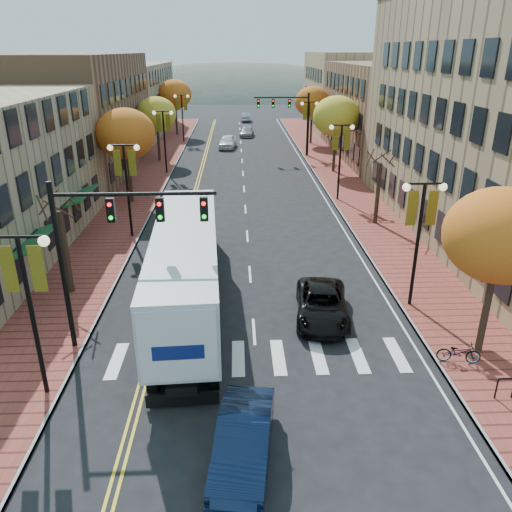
{
  "coord_description": "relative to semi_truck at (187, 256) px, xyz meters",
  "views": [
    {
      "loc": [
        -0.67,
        -14.78,
        11.37
      ],
      "look_at": [
        0.22,
        7.29,
        2.2
      ],
      "focal_mm": 35.0,
      "sensor_mm": 36.0,
      "label": 1
    }
  ],
  "objects": [
    {
      "name": "building_left_far",
      "position": [
        -13.98,
        54.16,
        2.33
      ],
      "size": [
        12.0,
        26.0,
        9.5
      ],
      "primitive_type": "cube",
      "color": "#9E8966",
      "rests_on": "ground"
    },
    {
      "name": "bicycle",
      "position": [
        10.82,
        -5.65,
        -1.84
      ],
      "size": [
        1.72,
        0.85,
        0.86
      ],
      "primitive_type": "imported",
      "rotation": [
        0.0,
        0.0,
        1.39
      ],
      "color": "gray",
      "rests_on": "sidewalk_right"
    },
    {
      "name": "semi_truck",
      "position": [
        0.0,
        0.0,
        0.0
      ],
      "size": [
        3.51,
        16.71,
        4.15
      ],
      "rotation": [
        0.0,
        0.0,
        0.05
      ],
      "color": "black",
      "rests_on": "ground"
    },
    {
      "name": "building_right_far",
      "position": [
        21.52,
        57.16,
        3.08
      ],
      "size": [
        15.0,
        20.0,
        11.0
      ],
      "primitive_type": "cube",
      "color": "#9E8966",
      "rests_on": "ground"
    },
    {
      "name": "navy_sedan",
      "position": [
        2.44,
        -10.21,
        -1.69
      ],
      "size": [
        2.13,
        4.64,
        1.47
      ],
      "primitive_type": "imported",
      "rotation": [
        0.0,
        0.0,
        -0.13
      ],
      "color": "black",
      "rests_on": "ground"
    },
    {
      "name": "lamp_left_a",
      "position": [
        -4.48,
        -6.84,
        1.87
      ],
      "size": [
        1.96,
        0.36,
        6.05
      ],
      "color": "black",
      "rests_on": "ground"
    },
    {
      "name": "tree_right_b",
      "position": [
        12.02,
        11.16,
        -0.17
      ],
      "size": [
        0.28,
        0.28,
        4.2
      ],
      "color": "#382619",
      "rests_on": "sidewalk_right"
    },
    {
      "name": "lamp_right_c",
      "position": [
        10.52,
        35.16,
        1.87
      ],
      "size": [
        1.96,
        0.36,
        6.05
      ],
      "color": "black",
      "rests_on": "ground"
    },
    {
      "name": "lamp_right_a",
      "position": [
        10.52,
        -0.84,
        1.87
      ],
      "size": [
        1.96,
        0.36,
        6.05
      ],
      "color": "black",
      "rests_on": "ground"
    },
    {
      "name": "traffic_mast_near",
      "position": [
        -2.46,
        -3.84,
        2.5
      ],
      "size": [
        6.1,
        0.35,
        7.0
      ],
      "color": "black",
      "rests_on": "ground"
    },
    {
      "name": "sidewalk_right",
      "position": [
        12.02,
        25.66,
        -2.35
      ],
      "size": [
        4.0,
        85.0,
        0.15
      ],
      "primitive_type": "cube",
      "color": "brown",
      "rests_on": "ground"
    },
    {
      "name": "car_far_white",
      "position": [
        1.35,
        40.88,
        -1.64
      ],
      "size": [
        2.43,
        4.82,
        1.57
      ],
      "primitive_type": "imported",
      "rotation": [
        0.0,
        0.0,
        -0.13
      ],
      "color": "white",
      "rests_on": "ground"
    },
    {
      "name": "tree_left_b",
      "position": [
        -5.98,
        17.16,
        3.02
      ],
      "size": [
        4.48,
        4.48,
        7.21
      ],
      "color": "#382619",
      "rests_on": "sidewalk_left"
    },
    {
      "name": "building_left_mid",
      "position": [
        -13.98,
        29.16,
        3.08
      ],
      "size": [
        12.0,
        24.0,
        11.0
      ],
      "primitive_type": "cube",
      "color": "brown",
      "rests_on": "ground"
    },
    {
      "name": "lamp_left_b",
      "position": [
        -4.48,
        9.16,
        1.87
      ],
      "size": [
        1.96,
        0.36,
        6.05
      ],
      "color": "black",
      "rests_on": "ground"
    },
    {
      "name": "car_far_silver",
      "position": [
        3.95,
        49.84,
        -1.79
      ],
      "size": [
        2.25,
        4.57,
        1.28
      ],
      "primitive_type": "imported",
      "rotation": [
        0.0,
        0.0,
        -0.11
      ],
      "color": "#929399",
      "rests_on": "ground"
    },
    {
      "name": "tree_right_c",
      "position": [
        12.02,
        27.16,
        3.02
      ],
      "size": [
        4.48,
        4.48,
        7.21
      ],
      "color": "#382619",
      "rests_on": "sidewalk_right"
    },
    {
      "name": "lamp_right_b",
      "position": [
        10.52,
        17.16,
        1.87
      ],
      "size": [
        1.96,
        0.36,
        6.05
      ],
      "color": "black",
      "rests_on": "ground"
    },
    {
      "name": "lamp_left_c",
      "position": [
        -4.48,
        27.16,
        1.87
      ],
      "size": [
        1.96,
        0.36,
        6.05
      ],
      "color": "black",
      "rests_on": "ground"
    },
    {
      "name": "tree_right_d",
      "position": [
        12.02,
        43.16,
        2.87
      ],
      "size": [
        4.35,
        4.35,
        7.0
      ],
      "color": "#382619",
      "rests_on": "sidewalk_right"
    },
    {
      "name": "sidewalk_left",
      "position": [
        -5.98,
        25.66,
        -2.35
      ],
      "size": [
        4.0,
        85.0,
        0.15
      ],
      "primitive_type": "cube",
      "color": "brown",
      "rests_on": "ground"
    },
    {
      "name": "tree_left_a",
      "position": [
        -5.98,
        1.16,
        -0.17
      ],
      "size": [
        0.28,
        0.28,
        4.2
      ],
      "color": "#382619",
      "rests_on": "sidewalk_left"
    },
    {
      "name": "tree_left_c",
      "position": [
        -5.98,
        33.16,
        2.63
      ],
      "size": [
        4.16,
        4.16,
        6.69
      ],
      "color": "#382619",
      "rests_on": "sidewalk_left"
    },
    {
      "name": "black_suv",
      "position": [
        6.15,
        -1.76,
        -1.73
      ],
      "size": [
        2.84,
        5.19,
        1.38
      ],
      "primitive_type": "imported",
      "rotation": [
        0.0,
        0.0,
        -0.11
      ],
      "color": "black",
      "rests_on": "ground"
    },
    {
      "name": "traffic_mast_far",
      "position": [
        8.5,
        35.16,
        2.5
      ],
      "size": [
        6.1,
        0.34,
        7.0
      ],
      "color": "black",
      "rests_on": "ground"
    },
    {
      "name": "car_far_oncoming",
      "position": [
        4.12,
        65.75,
        -1.76
      ],
      "size": [
        1.57,
        4.11,
        1.34
      ],
      "primitive_type": "imported",
      "rotation": [
        0.0,
        0.0,
        3.1
      ],
      "color": "#A6A5AD",
      "rests_on": "ground"
    },
    {
      "name": "ground",
      "position": [
        3.02,
        -6.84,
        -2.42
      ],
      "size": [
        200.0,
        200.0,
        0.0
      ],
      "primitive_type": "plane",
      "color": "black",
      "rests_on": "ground"
    },
    {
      "name": "tree_left_d",
      "position": [
        -5.98,
        51.16,
        3.18
      ],
      "size": [
        4.61,
        4.61,
        7.42
      ],
      "color": "#382619",
      "rests_on": "sidewalk_left"
    },
    {
      "name": "tree_right_a",
      "position": [
        12.02,
        -4.84,
        2.63
      ],
      "size": [
        4.16,
        4.16,
        6.69
      ],
      "color": "#382619",
      "rests_on": "sidewalk_right"
    },
    {
      "name": "building_right_mid",
      "position": [
        21.52,
        35.16,
        2.58
      ],
      "size": [
        15.0,
        24.0,
        10.0
      ],
      "primitive_type": "cube",
      "color": "brown",
      "rests_on": "ground"
    },
    {
      "name": "lamp_left_d",
      "position": [
        -4.48,
        45.16,
        1.87
      ],
      "size": [
        1.96,
        0.36,
        6.05
      ],
      "color": "black",
      "rests_on": "ground"
    }
  ]
}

